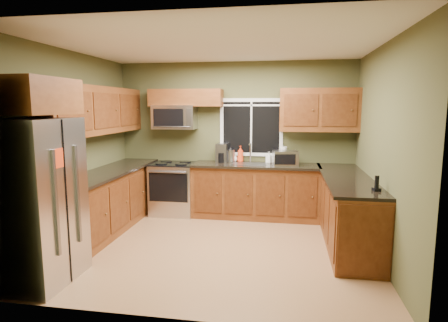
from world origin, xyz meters
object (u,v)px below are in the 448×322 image
(coffee_maker, at_px, (222,153))
(refrigerator, at_px, (36,202))
(paper_towel_roll, at_px, (283,155))
(cordless_phone, at_px, (377,186))
(soap_bottle_b, at_px, (269,157))
(toaster_oven, at_px, (285,158))
(kettle, at_px, (231,155))
(microwave, at_px, (175,117))
(soap_bottle_c, at_px, (234,157))
(range, at_px, (174,188))
(soap_bottle_a, at_px, (240,154))

(coffee_maker, bearing_deg, refrigerator, -117.65)
(paper_towel_roll, distance_m, cordless_phone, 2.29)
(coffee_maker, relative_size, soap_bottle_b, 1.70)
(toaster_oven, bearing_deg, kettle, 165.35)
(microwave, bearing_deg, paper_towel_roll, 2.21)
(toaster_oven, distance_m, soap_bottle_b, 0.41)
(soap_bottle_b, bearing_deg, soap_bottle_c, 180.00)
(range, bearing_deg, microwave, 90.02)
(coffee_maker, distance_m, soap_bottle_b, 0.83)
(cordless_phone, bearing_deg, kettle, 135.85)
(range, distance_m, paper_towel_roll, 2.03)
(microwave, relative_size, soap_bottle_b, 3.95)
(kettle, relative_size, soap_bottle_b, 1.39)
(kettle, bearing_deg, refrigerator, -119.80)
(microwave, relative_size, soap_bottle_c, 4.73)
(toaster_oven, bearing_deg, refrigerator, -134.46)
(soap_bottle_c, bearing_deg, refrigerator, -120.10)
(refrigerator, height_order, toaster_oven, refrigerator)
(toaster_oven, xyz_separation_m, soap_bottle_b, (-0.28, 0.30, -0.03))
(range, height_order, soap_bottle_c, soap_bottle_c)
(cordless_phone, bearing_deg, paper_towel_roll, 118.92)
(range, height_order, kettle, kettle)
(soap_bottle_b, relative_size, cordless_phone, 1.06)
(soap_bottle_b, bearing_deg, soap_bottle_a, 180.00)
(refrigerator, distance_m, range, 2.89)
(paper_towel_roll, distance_m, soap_bottle_a, 0.75)
(range, bearing_deg, soap_bottle_c, 12.38)
(refrigerator, distance_m, toaster_oven, 3.78)
(microwave, distance_m, coffee_maker, 1.06)
(coffee_maker, distance_m, cordless_phone, 2.93)
(toaster_oven, relative_size, soap_bottle_a, 1.56)
(refrigerator, height_order, kettle, refrigerator)
(kettle, xyz_separation_m, cordless_phone, (2.03, -1.97, -0.07))
(kettle, bearing_deg, cordless_phone, -44.15)
(range, distance_m, toaster_oven, 2.05)
(soap_bottle_a, bearing_deg, refrigerator, -121.79)
(range, height_order, cordless_phone, cordless_phone)
(microwave, xyz_separation_m, toaster_oven, (1.96, -0.21, -0.66))
(soap_bottle_b, height_order, cordless_phone, soap_bottle_b)
(paper_towel_roll, xyz_separation_m, soap_bottle_c, (-0.87, 0.02, -0.07))
(refrigerator, xyz_separation_m, toaster_oven, (2.65, 2.70, 0.17))
(paper_towel_roll, bearing_deg, cordless_phone, -61.08)
(microwave, height_order, paper_towel_roll, microwave)
(coffee_maker, height_order, soap_bottle_c, coffee_maker)
(kettle, relative_size, paper_towel_roll, 0.83)
(paper_towel_roll, height_order, soap_bottle_c, paper_towel_roll)
(soap_bottle_c, bearing_deg, toaster_oven, -18.33)
(range, distance_m, soap_bottle_a, 1.34)
(toaster_oven, height_order, soap_bottle_b, toaster_oven)
(soap_bottle_b, bearing_deg, cordless_phone, -56.19)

